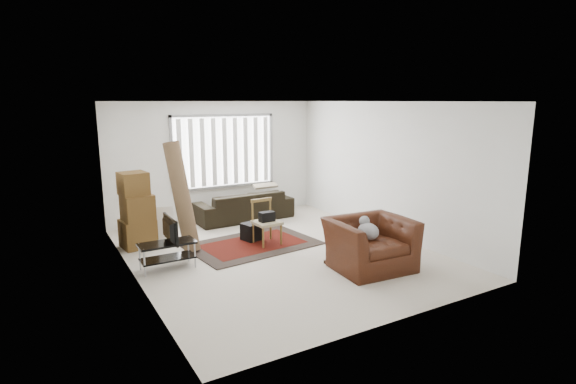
# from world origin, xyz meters

# --- Properties ---
(room) EXTENTS (6.00, 6.02, 2.71)m
(room) POSITION_xyz_m (0.03, 0.51, 1.76)
(room) COLOR beige
(room) RESTS_ON ground
(persian_rug) EXTENTS (2.52, 1.82, 0.02)m
(persian_rug) POSITION_xyz_m (-0.20, 0.64, 0.01)
(persian_rug) COLOR black
(persian_rug) RESTS_ON ground
(tv_stand) EXTENTS (0.90, 0.41, 0.45)m
(tv_stand) POSITION_xyz_m (-1.95, 0.21, 0.33)
(tv_stand) COLOR black
(tv_stand) RESTS_ON ground
(tv) EXTENTS (0.09, 0.73, 0.42)m
(tv) POSITION_xyz_m (-1.95, 0.21, 0.66)
(tv) COLOR black
(tv) RESTS_ON tv_stand
(subwoofer) EXTENTS (0.41, 0.41, 0.33)m
(subwoofer) POSITION_xyz_m (-0.11, 0.89, 0.19)
(subwoofer) COLOR black
(subwoofer) RESTS_ON persian_rug
(moving_boxes) EXTENTS (0.64, 0.60, 1.43)m
(moving_boxes) POSITION_xyz_m (-2.12, 1.62, 0.66)
(moving_boxes) COLOR brown
(moving_boxes) RESTS_ON ground
(white_flatpack) EXTENTS (0.58, 0.31, 0.70)m
(white_flatpack) POSITION_xyz_m (-1.70, 1.67, 0.35)
(white_flatpack) COLOR silver
(white_flatpack) RESTS_ON ground
(rolled_rug) EXTENTS (0.60, 0.77, 2.02)m
(rolled_rug) POSITION_xyz_m (-1.44, 1.00, 1.01)
(rolled_rug) COLOR brown
(rolled_rug) RESTS_ON ground
(sofa) EXTENTS (2.26, 1.02, 0.86)m
(sofa) POSITION_xyz_m (0.44, 2.45, 0.43)
(sofa) COLOR black
(sofa) RESTS_ON ground
(side_chair) EXTENTS (0.49, 0.49, 0.87)m
(side_chair) POSITION_xyz_m (0.04, 0.54, 0.48)
(side_chair) COLOR #928560
(side_chair) RESTS_ON ground
(armchair) EXTENTS (1.36, 1.20, 0.94)m
(armchair) POSITION_xyz_m (0.94, -1.42, 0.48)
(armchair) COLOR #3D190C
(armchair) RESTS_ON ground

